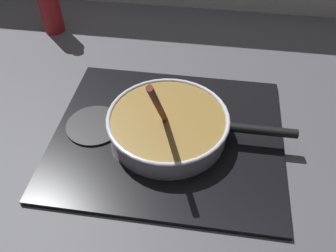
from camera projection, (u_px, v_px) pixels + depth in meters
ground at (123, 169)px, 0.85m from camera, size 2.40×1.60×0.04m
hob_plate at (168, 136)px, 0.89m from camera, size 0.56×0.48×0.01m
burner_ring at (168, 133)px, 0.89m from camera, size 0.17×0.17×0.01m
spare_burner at (94, 125)px, 0.91m from camera, size 0.14×0.14×0.01m
cooking_pan at (169, 125)px, 0.87m from camera, size 0.45×0.29×0.24m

